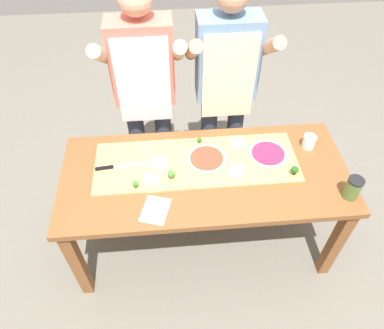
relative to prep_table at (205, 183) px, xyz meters
name	(u,v)px	position (x,y,z in m)	size (l,w,h in m)	color
ground_plane	(202,238)	(0.00, 0.00, -0.66)	(8.00, 8.00, 0.00)	#6B665B
prep_table	(205,183)	(0.00, 0.00, 0.00)	(1.76, 0.77, 0.76)	brown
cutting_board	(196,163)	(-0.05, 0.08, 0.11)	(1.25, 0.43, 0.02)	tan
chefs_knife	(114,167)	(-0.55, 0.07, 0.12)	(0.32, 0.05, 0.02)	#B7BABF
pizza_whole_tomato_red	(207,159)	(0.02, 0.09, 0.12)	(0.25, 0.25, 0.02)	beige
pizza_whole_beet_magenta	(268,154)	(0.41, 0.10, 0.12)	(0.25, 0.25, 0.02)	beige
pizza_slice_far_left	(159,163)	(-0.28, 0.08, 0.12)	(0.10, 0.10, 0.01)	beige
pizza_slice_near_right	(236,171)	(0.18, -0.03, 0.12)	(0.09, 0.09, 0.01)	beige
pizza_slice_far_right	(238,143)	(0.24, 0.21, 0.12)	(0.09, 0.09, 0.01)	beige
pizza_slice_center	(151,179)	(-0.33, -0.04, 0.12)	(0.09, 0.09, 0.01)	beige
broccoli_floret_back_right	(295,170)	(0.53, -0.08, 0.15)	(0.05, 0.05, 0.06)	#2C5915
broccoli_floret_center_right	(171,174)	(-0.21, -0.04, 0.15)	(0.05, 0.05, 0.06)	#487A23
broccoli_floret_front_left	(135,184)	(-0.42, -0.10, 0.15)	(0.03, 0.03, 0.05)	#3F7220
broccoli_floret_front_right	(200,140)	(-0.01, 0.25, 0.14)	(0.03, 0.03, 0.04)	#366618
cheese_crumble_a	(182,163)	(-0.14, 0.07, 0.13)	(0.02, 0.02, 0.02)	silver
cheese_crumble_b	(147,148)	(-0.35, 0.22, 0.13)	(0.02, 0.02, 0.02)	white
cheese_crumble_c	(189,177)	(-0.11, -0.05, 0.12)	(0.01, 0.01, 0.01)	white
flour_cup	(309,142)	(0.69, 0.17, 0.14)	(0.08, 0.08, 0.09)	white
sauce_jar	(353,188)	(0.81, -0.25, 0.17)	(0.09, 0.09, 0.14)	#517033
recipe_note	(155,210)	(-0.31, -0.25, 0.10)	(0.14, 0.18, 0.00)	white
cook_left	(145,86)	(-0.35, 0.59, 0.34)	(0.54, 0.39, 1.67)	#333847
cook_right	(226,82)	(0.20, 0.59, 0.34)	(0.54, 0.39, 1.67)	#333847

